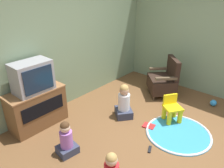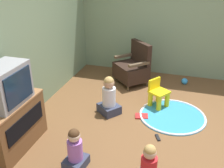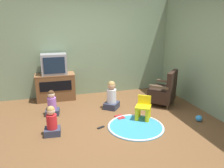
% 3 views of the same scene
% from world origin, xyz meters
% --- Properties ---
extents(ground_plane, '(30.00, 30.00, 0.00)m').
position_xyz_m(ground_plane, '(0.00, 0.00, 0.00)').
color(ground_plane, brown).
extents(wall_back, '(5.29, 0.12, 2.64)m').
position_xyz_m(wall_back, '(-0.36, 2.10, 1.32)').
color(wall_back, gray).
rests_on(wall_back, ground_plane).
extents(tv_cabinet, '(0.98, 0.45, 0.69)m').
position_xyz_m(tv_cabinet, '(-1.03, 1.80, 0.35)').
color(tv_cabinet, brown).
rests_on(tv_cabinet, ground_plane).
extents(television, '(0.62, 0.39, 0.51)m').
position_xyz_m(television, '(-1.03, 1.78, 0.94)').
color(television, '#939399').
rests_on(television, tv_cabinet).
extents(black_armchair, '(0.83, 0.83, 0.85)m').
position_xyz_m(black_armchair, '(1.48, 0.72, 0.33)').
color(black_armchair, brown).
rests_on(black_armchair, ground_plane).
extents(yellow_kid_chair, '(0.40, 0.40, 0.49)m').
position_xyz_m(yellow_kid_chair, '(0.65, 0.08, 0.21)').
color(yellow_kid_chair, yellow).
rests_on(yellow_kid_chair, ground_plane).
extents(play_mat, '(1.09, 1.09, 0.04)m').
position_xyz_m(play_mat, '(0.38, -0.21, 0.01)').
color(play_mat, teal).
rests_on(play_mat, ground_plane).
extents(child_watching_left, '(0.44, 0.45, 0.66)m').
position_xyz_m(child_watching_left, '(0.19, 0.83, 0.29)').
color(child_watching_left, '#33384C').
rests_on(child_watching_left, ground_plane).
extents(child_watching_right, '(0.31, 0.28, 0.56)m').
position_xyz_m(child_watching_right, '(-1.15, 0.84, 0.24)').
color(child_watching_right, '#33384C').
rests_on(child_watching_right, ground_plane).
extents(toy_ball, '(0.13, 0.13, 0.13)m').
position_xyz_m(toy_ball, '(1.72, -0.33, 0.06)').
color(toy_ball, '#3399E5').
rests_on(toy_ball, ground_plane).
extents(book, '(0.20, 0.23, 0.02)m').
position_xyz_m(book, '(0.21, 0.27, 0.01)').
color(book, '#B22323').
rests_on(book, ground_plane).
extents(remote_control, '(0.15, 0.10, 0.02)m').
position_xyz_m(remote_control, '(-0.28, -0.06, 0.01)').
color(remote_control, black).
rests_on(remote_control, ground_plane).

